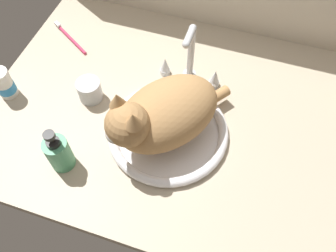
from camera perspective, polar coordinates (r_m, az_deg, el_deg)
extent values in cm
cube|color=#B7A88E|center=(103.82, 1.31, 1.81)|extent=(111.75, 79.98, 3.00)
torus|color=white|center=(97.36, 0.00, -0.84)|extent=(33.89, 33.89, 2.70)
cylinder|color=white|center=(98.25, 0.00, -1.16)|extent=(29.84, 29.84, 0.60)
cylinder|color=silver|center=(109.64, 3.51, 8.19)|extent=(4.00, 4.00, 2.59)
cylinder|color=silver|center=(102.14, 3.81, 11.93)|extent=(2.00, 2.00, 17.85)
sphere|color=silver|center=(96.01, 4.12, 15.67)|extent=(2.20, 2.20, 2.20)
cylinder|color=silver|center=(93.70, 3.57, 14.44)|extent=(2.00, 6.39, 2.00)
sphere|color=silver|center=(91.45, 2.99, 13.16)|extent=(2.10, 2.10, 2.10)
cylinder|color=silver|center=(111.45, -0.48, 9.00)|extent=(3.20, 3.20, 1.60)
cone|color=silver|center=(109.09, -0.49, 10.11)|extent=(2.88, 2.88, 4.76)
cylinder|color=silver|center=(109.15, 7.53, 6.98)|extent=(3.20, 3.20, 1.60)
cone|color=silver|center=(106.74, 7.72, 8.06)|extent=(2.88, 2.88, 4.76)
ellipsoid|color=tan|center=(89.92, 0.00, 2.14)|extent=(32.71, 34.87, 15.08)
sphere|color=tan|center=(82.51, -6.64, 0.25)|extent=(11.09, 11.09, 11.09)
cone|color=tan|center=(75.87, -5.75, 0.98)|extent=(4.21, 4.21, 4.16)
cone|color=tan|center=(79.45, -8.32, 4.23)|extent=(4.21, 4.21, 4.16)
ellipsoid|color=silver|center=(82.64, -9.00, -1.57)|extent=(5.72, 5.44, 3.55)
ellipsoid|color=silver|center=(87.71, -5.46, -1.34)|extent=(13.30, 12.82, 8.29)
cylinder|color=tan|center=(100.89, 7.30, 4.45)|extent=(9.04, 10.67, 3.20)
cylinder|color=#B2B5BA|center=(106.20, -12.67, 5.57)|extent=(7.08, 7.08, 5.64)
cylinder|color=silver|center=(103.68, -13.01, 6.70)|extent=(7.23, 7.23, 1.00)
cylinder|color=white|center=(114.46, -25.12, 6.01)|extent=(5.26, 5.26, 7.53)
cylinder|color=#338CD1|center=(114.88, -25.01, 5.82)|extent=(5.42, 5.42, 3.01)
cylinder|color=#4C9E70|center=(93.83, -17.39, -4.34)|extent=(6.34, 6.34, 10.17)
cylinder|color=black|center=(89.10, -18.32, -2.59)|extent=(3.48, 3.48, 1.20)
cylinder|color=black|center=(87.73, -18.60, -2.04)|extent=(1.27, 1.27, 2.14)
cylinder|color=black|center=(86.37, -18.90, -1.48)|extent=(2.85, 2.85, 1.20)
cylinder|color=#D83359|center=(125.73, -15.39, 13.40)|extent=(14.20, 9.26, 1.00)
cube|color=white|center=(132.06, -17.62, 15.57)|extent=(2.84, 2.38, 1.20)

